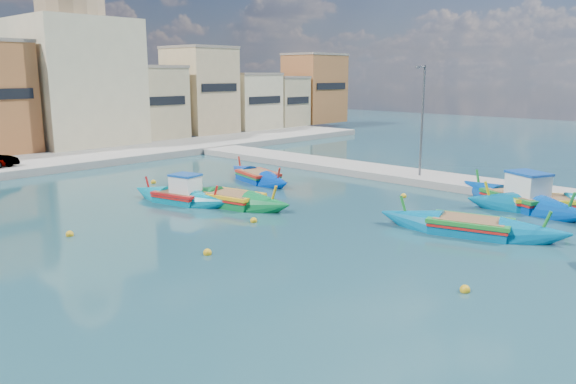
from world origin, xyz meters
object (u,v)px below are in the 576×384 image
luzzu_turquoise_cabin (519,200)px  luzzu_blue_cabin (181,197)px  luzzu_blue_south (470,228)px  luzzu_cyan_south (543,205)px  luzzu_cyan_mid (258,178)px  church_block (75,63)px  luzzu_green (233,201)px  quay_street_lamp (422,120)px

luzzu_turquoise_cabin → luzzu_blue_cabin: 19.55m
luzzu_blue_south → luzzu_cyan_south: 7.34m
luzzu_blue_cabin → luzzu_cyan_south: size_ratio=0.93×
luzzu_blue_cabin → luzzu_cyan_mid: (7.74, 1.46, -0.06)m
luzzu_blue_cabin → luzzu_cyan_south: bearing=-52.3°
luzzu_turquoise_cabin → luzzu_blue_south: size_ratio=1.06×
church_block → luzzu_green: (-6.08, -29.73, -8.13)m
church_block → luzzu_turquoise_cabin: 42.97m
luzzu_blue_cabin → quay_street_lamp: bearing=-25.3°
luzzu_turquoise_cabin → luzzu_blue_south: bearing=-176.8°
quay_street_lamp → luzzu_green: 14.75m
quay_street_lamp → luzzu_green: (-13.52, 4.27, -4.06)m
luzzu_green → church_block: bearing=78.4°
luzzu_green → luzzu_cyan_mid: bearing=34.8°
luzzu_turquoise_cabin → church_block: bearing=96.6°
luzzu_blue_cabin → luzzu_blue_south: 16.34m
church_block → luzzu_blue_cabin: size_ratio=2.50×
luzzu_cyan_mid → luzzu_green: 7.54m
luzzu_blue_cabin → luzzu_green: bearing=-61.5°
quay_street_lamp → luzzu_blue_cabin: 17.13m
luzzu_blue_cabin → luzzu_turquoise_cabin: bearing=-50.3°
church_block → quay_street_lamp: (7.44, -34.00, -4.07)m
quay_street_lamp → luzzu_turquoise_cabin: 9.23m
church_block → luzzu_blue_cabin: bearing=-105.8°
luzzu_cyan_south → luzzu_green: bearing=129.4°
quay_street_lamp → luzzu_green: bearing=162.5°
quay_street_lamp → luzzu_blue_cabin: quay_street_lamp is taller
luzzu_blue_south → luzzu_turquoise_cabin: bearing=3.2°
luzzu_turquoise_cabin → luzzu_green: size_ratio=1.19×
luzzu_blue_cabin → luzzu_cyan_south: (12.61, -16.30, -0.04)m
luzzu_turquoise_cabin → luzzu_blue_cabin: (-12.48, 15.05, -0.07)m
church_block → luzzu_cyan_south: church_block is taller
church_block → luzzu_cyan_mid: bearing=-89.7°
quay_street_lamp → luzzu_green: size_ratio=0.95×
luzzu_blue_south → luzzu_green: bearing=106.7°
luzzu_blue_south → luzzu_cyan_south: bearing=-6.7°
luzzu_blue_cabin → luzzu_green: 3.23m
luzzu_blue_cabin → luzzu_blue_south: bearing=-71.0°
luzzu_turquoise_cabin → luzzu_green: luzzu_turquoise_cabin is taller
luzzu_blue_cabin → church_block: bearing=74.2°
luzzu_turquoise_cabin → luzzu_cyan_mid: 17.18m
luzzu_blue_cabin → luzzu_cyan_mid: bearing=10.7°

